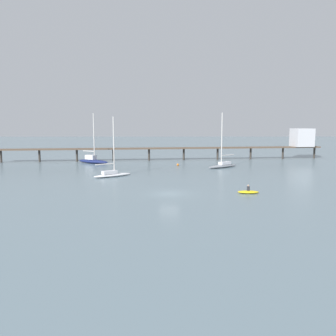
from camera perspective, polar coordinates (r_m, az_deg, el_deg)
ground_plane at (r=44.62m, az=0.26°, el=-4.27°), size 400.00×400.00×0.00m
pier at (r=89.69m, az=12.91°, el=4.19°), size 79.43×12.22×7.74m
sailboat_gray at (r=71.92m, az=9.06°, el=0.62°), size 7.24×6.08×11.18m
sailboat_white at (r=59.49m, az=-9.25°, el=-0.80°), size 6.59×5.35×10.15m
sailboat_navy at (r=80.37m, az=-12.32°, el=1.31°), size 8.31×6.06×11.30m
dinghy_yellow at (r=46.07m, az=13.10°, el=-3.83°), size 2.77×1.35×1.14m
mooring_buoy_near at (r=73.84m, az=1.63°, el=0.55°), size 0.51×0.51×0.51m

